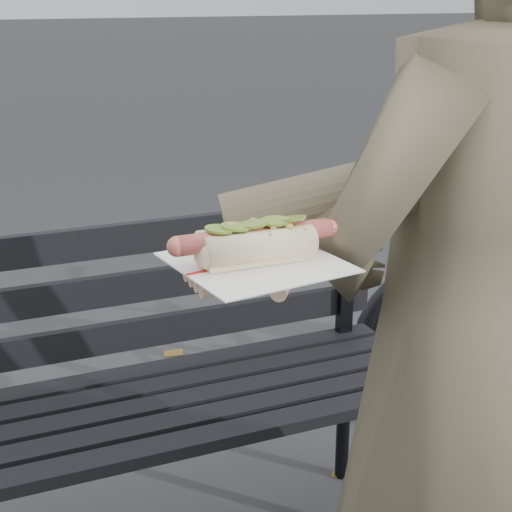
# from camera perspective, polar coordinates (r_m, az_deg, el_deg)

# --- Properties ---
(park_bench) EXTENTS (1.50, 0.44, 0.88)m
(park_bench) POSITION_cam_1_polar(r_m,az_deg,el_deg) (1.95, -9.81, -8.73)
(park_bench) COLOR black
(park_bench) RESTS_ON ground
(person) EXTENTS (0.73, 0.61, 1.72)m
(person) POSITION_cam_1_polar(r_m,az_deg,el_deg) (1.32, 14.05, -6.92)
(person) COLOR brown
(person) RESTS_ON ground
(held_hotdog) EXTENTS (0.62, 0.31, 0.20)m
(held_hotdog) POSITION_cam_1_polar(r_m,az_deg,el_deg) (1.09, 7.86, 3.93)
(held_hotdog) COLOR brown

